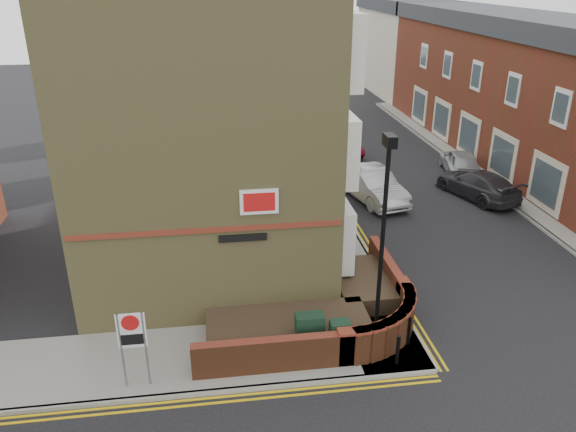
# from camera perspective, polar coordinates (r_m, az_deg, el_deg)

# --- Properties ---
(ground) EXTENTS (120.00, 120.00, 0.00)m
(ground) POSITION_cam_1_polar(r_m,az_deg,el_deg) (15.66, 4.15, -16.54)
(ground) COLOR black
(ground) RESTS_ON ground
(pavement_corner) EXTENTS (13.00, 3.00, 0.12)m
(pavement_corner) POSITION_cam_1_polar(r_m,az_deg,el_deg) (16.56, -9.27, -14.00)
(pavement_corner) COLOR gray
(pavement_corner) RESTS_ON ground
(pavement_main) EXTENTS (2.00, 32.00, 0.12)m
(pavement_main) POSITION_cam_1_polar(r_m,az_deg,el_deg) (29.81, 1.57, 3.94)
(pavement_main) COLOR gray
(pavement_main) RESTS_ON ground
(pavement_far) EXTENTS (4.00, 40.00, 0.12)m
(pavement_far) POSITION_cam_1_polar(r_m,az_deg,el_deg) (30.94, 23.11, 2.74)
(pavement_far) COLOR gray
(pavement_far) RESTS_ON ground
(kerb_side) EXTENTS (13.00, 0.15, 0.12)m
(kerb_side) POSITION_cam_1_polar(r_m,az_deg,el_deg) (15.40, -9.31, -17.39)
(kerb_side) COLOR gray
(kerb_side) RESTS_ON ground
(kerb_main_near) EXTENTS (0.15, 32.00, 0.12)m
(kerb_main_near) POSITION_cam_1_polar(r_m,az_deg,el_deg) (29.99, 3.46, 4.02)
(kerb_main_near) COLOR gray
(kerb_main_near) RESTS_ON ground
(kerb_main_far) EXTENTS (0.15, 40.00, 0.12)m
(kerb_main_far) POSITION_cam_1_polar(r_m,az_deg,el_deg) (29.97, 19.81, 2.61)
(kerb_main_far) COLOR gray
(kerb_main_far) RESTS_ON ground
(yellow_lines_side) EXTENTS (13.00, 0.28, 0.01)m
(yellow_lines_side) POSITION_cam_1_polar(r_m,az_deg,el_deg) (15.25, -9.30, -18.16)
(yellow_lines_side) COLOR gold
(yellow_lines_side) RESTS_ON ground
(yellow_lines_main) EXTENTS (0.28, 32.00, 0.01)m
(yellow_lines_main) POSITION_cam_1_polar(r_m,az_deg,el_deg) (30.05, 3.93, 3.94)
(yellow_lines_main) COLOR gold
(yellow_lines_main) RESTS_ON ground
(corner_building) EXTENTS (8.95, 10.40, 13.60)m
(corner_building) POSITION_cam_1_polar(r_m,az_deg,el_deg) (20.04, -8.38, 12.26)
(corner_building) COLOR olive
(corner_building) RESTS_ON ground
(garden_wall) EXTENTS (6.80, 6.00, 1.20)m
(garden_wall) POSITION_cam_1_polar(r_m,az_deg,el_deg) (17.61, 2.44, -11.37)
(garden_wall) COLOR brown
(garden_wall) RESTS_ON ground
(lamppost) EXTENTS (0.25, 0.50, 6.30)m
(lamppost) POSITION_cam_1_polar(r_m,az_deg,el_deg) (15.17, 9.51, -3.14)
(lamppost) COLOR black
(lamppost) RESTS_ON pavement_corner
(utility_cabinet_large) EXTENTS (0.80, 0.45, 1.20)m
(utility_cabinet_large) POSITION_cam_1_polar(r_m,az_deg,el_deg) (16.18, 2.20, -11.78)
(utility_cabinet_large) COLOR #152F1F
(utility_cabinet_large) RESTS_ON pavement_corner
(utility_cabinet_small) EXTENTS (0.55, 0.40, 1.10)m
(utility_cabinet_small) POSITION_cam_1_polar(r_m,az_deg,el_deg) (16.11, 5.25, -12.26)
(utility_cabinet_small) COLOR #152F1F
(utility_cabinet_small) RESTS_ON pavement_corner
(bollard_near) EXTENTS (0.11, 0.11, 0.90)m
(bollard_near) POSITION_cam_1_polar(r_m,az_deg,el_deg) (16.09, 11.09, -13.18)
(bollard_near) COLOR black
(bollard_near) RESTS_ON pavement_corner
(bollard_far) EXTENTS (0.11, 0.11, 0.90)m
(bollard_far) POSITION_cam_1_polar(r_m,az_deg,el_deg) (16.88, 12.19, -11.33)
(bollard_far) COLOR black
(bollard_far) RESTS_ON pavement_corner
(zone_sign) EXTENTS (0.72, 0.07, 2.20)m
(zone_sign) POSITION_cam_1_polar(r_m,az_deg,el_deg) (14.97, -15.56, -11.71)
(zone_sign) COLOR slate
(zone_sign) RESTS_ON pavement_corner
(far_terrace) EXTENTS (5.40, 30.40, 8.00)m
(far_terrace) POSITION_cam_1_polar(r_m,az_deg,el_deg) (34.00, 23.06, 11.53)
(far_terrace) COLOR brown
(far_terrace) RESTS_ON ground
(far_terrace_cream) EXTENTS (5.40, 12.40, 8.00)m
(far_terrace_cream) POSITION_cam_1_polar(r_m,az_deg,el_deg) (52.93, 11.48, 16.60)
(far_terrace_cream) COLOR beige
(far_terrace_cream) RESTS_ON ground
(tree_near) EXTENTS (3.64, 3.65, 6.70)m
(tree_near) POSITION_cam_1_polar(r_m,az_deg,el_deg) (26.70, 2.39, 11.95)
(tree_near) COLOR #382B1E
(tree_near) RESTS_ON pavement_main
(tree_mid) EXTENTS (4.03, 4.03, 7.42)m
(tree_mid) POSITION_cam_1_polar(r_m,az_deg,el_deg) (34.40, -0.06, 15.43)
(tree_mid) COLOR #382B1E
(tree_mid) RESTS_ON pavement_main
(tree_far) EXTENTS (3.81, 3.81, 7.00)m
(tree_far) POSITION_cam_1_polar(r_m,az_deg,el_deg) (42.30, -1.64, 16.56)
(tree_far) COLOR #382B1E
(tree_far) RESTS_ON pavement_main
(traffic_light_assembly) EXTENTS (0.20, 0.16, 4.20)m
(traffic_light_assembly) POSITION_cam_1_polar(r_m,az_deg,el_deg) (37.74, -0.08, 12.44)
(traffic_light_assembly) COLOR black
(traffic_light_assembly) RESTS_ON pavement_main
(silver_car_near) EXTENTS (2.66, 4.95, 1.55)m
(silver_car_near) POSITION_cam_1_polar(r_m,az_deg,el_deg) (27.02, 8.51, 3.17)
(silver_car_near) COLOR #A5A7AD
(silver_car_near) RESTS_ON ground
(red_car_main) EXTENTS (3.16, 4.65, 1.18)m
(red_car_main) POSITION_cam_1_polar(r_m,az_deg,el_deg) (33.82, 4.96, 7.21)
(red_car_main) COLOR maroon
(red_car_main) RESTS_ON ground
(grey_car_far) EXTENTS (3.16, 4.93, 1.33)m
(grey_car_far) POSITION_cam_1_polar(r_m,az_deg,el_deg) (28.60, 18.70, 3.08)
(grey_car_far) COLOR #2B2A2F
(grey_car_far) RESTS_ON ground
(silver_car_far) EXTENTS (2.33, 4.23, 1.36)m
(silver_car_far) POSITION_cam_1_polar(r_m,az_deg,el_deg) (31.72, 17.11, 5.29)
(silver_car_far) COLOR #9A9DA2
(silver_car_far) RESTS_ON ground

